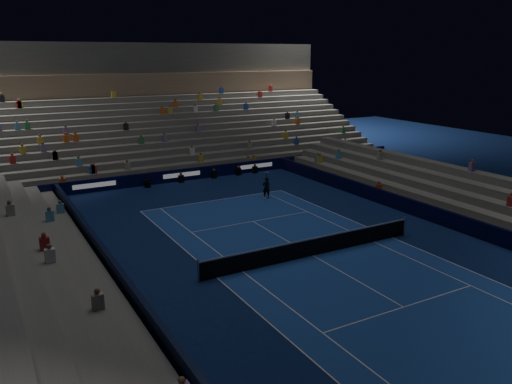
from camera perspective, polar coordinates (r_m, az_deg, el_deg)
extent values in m
plane|color=#0C1D4D|center=(26.76, 6.36, -7.08)|extent=(90.00, 90.00, 0.00)
cube|color=#1C429B|center=(26.75, 6.36, -7.07)|extent=(10.97, 23.77, 0.01)
cube|color=black|center=(42.29, -8.34, 1.89)|extent=(44.00, 0.25, 1.00)
cube|color=black|center=(32.93, 20.27, -2.73)|extent=(0.25, 37.00, 1.00)
cube|color=black|center=(22.72, -14.27, -10.28)|extent=(0.25, 37.00, 1.00)
cube|color=#62625E|center=(43.26, -8.81, 1.83)|extent=(44.00, 1.00, 0.50)
cube|color=#62625E|center=(44.12, -9.29, 2.41)|extent=(44.00, 1.00, 1.00)
cube|color=#62625E|center=(44.99, -9.74, 2.96)|extent=(44.00, 1.00, 1.50)
cube|color=#62625E|center=(45.86, -10.18, 3.49)|extent=(44.00, 1.00, 2.00)
cube|color=#62625E|center=(46.74, -10.61, 4.00)|extent=(44.00, 1.00, 2.50)
cube|color=#62625E|center=(47.63, -11.02, 4.49)|extent=(44.00, 1.00, 3.00)
cube|color=#62625E|center=(48.52, -11.41, 4.96)|extent=(44.00, 1.00, 3.50)
cube|color=#62625E|center=(49.42, -11.79, 5.42)|extent=(44.00, 1.00, 4.00)
cube|color=#62625E|center=(50.32, -12.16, 5.86)|extent=(44.00, 1.00, 4.50)
cube|color=#62625E|center=(51.23, -12.52, 6.28)|extent=(44.00, 1.00, 5.00)
cube|color=#62625E|center=(52.14, -12.86, 6.69)|extent=(44.00, 1.00, 5.50)
cube|color=#62625E|center=(53.06, -13.19, 7.08)|extent=(44.00, 1.00, 6.00)
cube|color=#81694F|center=(53.72, -13.80, 11.54)|extent=(44.00, 0.60, 2.20)
cube|color=#424240|center=(54.99, -14.39, 14.29)|extent=(44.00, 2.40, 3.00)
cube|color=slate|center=(33.59, 21.13, -2.92)|extent=(1.00, 37.00, 0.50)
cube|color=slate|center=(34.28, 22.24, -2.24)|extent=(1.00, 37.00, 1.00)
cube|color=slate|center=(34.98, 23.31, -1.59)|extent=(1.00, 37.00, 1.50)
cube|color=slate|center=(35.70, 24.34, -0.97)|extent=(1.00, 37.00, 2.00)
cube|color=slate|center=(36.43, 25.32, -0.37)|extent=(1.00, 37.00, 2.50)
cube|color=slate|center=(22.67, -16.21, -11.19)|extent=(1.00, 37.00, 0.50)
cube|color=slate|center=(22.40, -18.78, -11.03)|extent=(1.00, 37.00, 1.00)
cube|color=slate|center=(22.17, -21.41, -10.85)|extent=(1.00, 37.00, 1.50)
cube|color=slate|center=(22.00, -24.08, -10.64)|extent=(1.00, 37.00, 2.00)
cylinder|color=#B2B2B7|center=(23.64, -6.47, -8.72)|extent=(0.10, 0.10, 1.10)
cylinder|color=#B2B2B7|center=(30.55, 16.23, -3.65)|extent=(0.10, 0.10, 1.10)
cube|color=black|center=(26.59, 6.39, -6.18)|extent=(12.80, 0.03, 0.90)
cube|color=white|center=(26.42, 6.42, -5.19)|extent=(12.80, 0.04, 0.08)
imported|color=black|center=(36.71, 1.16, 0.47)|extent=(0.64, 0.51, 1.55)
cube|color=black|center=(40.85, -12.01, 0.96)|extent=(0.60, 0.66, 0.60)
cylinder|color=black|center=(40.39, -11.83, 1.07)|extent=(0.26, 0.38, 0.16)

